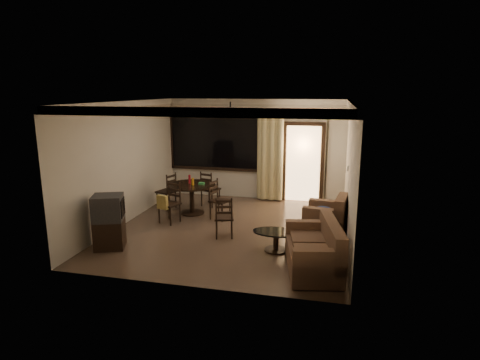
% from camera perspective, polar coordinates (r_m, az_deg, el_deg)
% --- Properties ---
extents(ground, '(5.50, 5.50, 0.00)m').
position_cam_1_polar(ground, '(9.04, -1.28, -6.97)').
color(ground, '#7F6651').
rests_on(ground, ground).
extents(room_shell, '(5.50, 6.70, 5.50)m').
position_cam_1_polar(room_shell, '(10.20, 4.41, 5.84)').
color(room_shell, beige).
rests_on(room_shell, ground).
extents(dining_table, '(1.20, 1.20, 0.97)m').
position_cam_1_polar(dining_table, '(10.06, -6.87, -1.49)').
color(dining_table, black).
rests_on(dining_table, ground).
extents(dining_chair_west, '(0.53, 0.53, 0.95)m').
position_cam_1_polar(dining_chair_west, '(10.66, -10.37, -2.51)').
color(dining_chair_west, black).
rests_on(dining_chair_west, ground).
extents(dining_chair_east, '(0.53, 0.53, 0.95)m').
position_cam_1_polar(dining_chair_east, '(9.67, -2.91, -3.90)').
color(dining_chair_east, black).
rests_on(dining_chair_east, ground).
extents(dining_chair_south, '(0.53, 0.56, 0.95)m').
position_cam_1_polar(dining_chair_south, '(9.51, -10.02, -4.24)').
color(dining_chair_south, black).
rests_on(dining_chair_south, ground).
extents(dining_chair_north, '(0.53, 0.53, 0.95)m').
position_cam_1_polar(dining_chair_north, '(10.75, -4.26, -2.21)').
color(dining_chair_north, black).
rests_on(dining_chair_north, ground).
extents(tv_cabinet, '(0.69, 0.66, 1.07)m').
position_cam_1_polar(tv_cabinet, '(8.25, -18.14, -5.65)').
color(tv_cabinet, black).
rests_on(tv_cabinet, ground).
extents(sofa, '(1.11, 1.69, 0.84)m').
position_cam_1_polar(sofa, '(7.11, 10.80, -9.96)').
color(sofa, '#43241F').
rests_on(sofa, ground).
extents(armchair, '(0.95, 0.95, 0.85)m').
position_cam_1_polar(armchair, '(8.81, 12.38, -5.40)').
color(armchair, '#43241F').
rests_on(armchair, ground).
extents(coffee_table, '(0.90, 0.54, 0.40)m').
position_cam_1_polar(coffee_table, '(7.81, 5.15, -8.19)').
color(coffee_table, black).
rests_on(coffee_table, ground).
extents(side_chair, '(0.48, 0.48, 0.89)m').
position_cam_1_polar(side_chair, '(8.50, -2.27, -6.38)').
color(side_chair, black).
rests_on(side_chair, ground).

